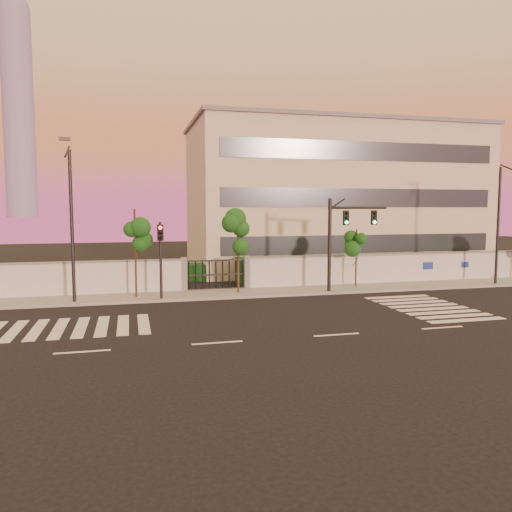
# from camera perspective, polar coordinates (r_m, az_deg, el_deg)

# --- Properties ---
(ground) EXTENTS (120.00, 120.00, 0.00)m
(ground) POSITION_cam_1_polar(r_m,az_deg,el_deg) (21.18, 9.18, -8.89)
(ground) COLOR black
(ground) RESTS_ON ground
(sidewalk) EXTENTS (60.00, 3.00, 0.15)m
(sidewalk) POSITION_cam_1_polar(r_m,az_deg,el_deg) (30.87, 1.40, -4.12)
(sidewalk) COLOR gray
(sidewalk) RESTS_ON ground
(perimeter_wall) EXTENTS (60.00, 0.36, 2.20)m
(perimeter_wall) POSITION_cam_1_polar(r_m,az_deg,el_deg) (32.18, 0.86, -1.93)
(perimeter_wall) COLOR silver
(perimeter_wall) RESTS_ON ground
(hedge_row) EXTENTS (41.00, 4.25, 1.80)m
(hedge_row) POSITION_cam_1_polar(r_m,az_deg,el_deg) (35.11, 1.37, -1.72)
(hedge_row) COLOR #0F3315
(hedge_row) RESTS_ON ground
(institutional_building) EXTENTS (24.40, 12.40, 12.25)m
(institutional_building) POSITION_cam_1_polar(r_m,az_deg,el_deg) (44.28, 8.69, 6.64)
(institutional_building) COLOR beige
(institutional_building) RESTS_ON ground
(distant_skyscraper) EXTENTS (16.00, 16.00, 118.00)m
(distant_skyscraper) POSITION_cam_1_polar(r_m,az_deg,el_deg) (309.39, -25.56, 15.58)
(distant_skyscraper) COLOR gray
(distant_skyscraper) RESTS_ON ground
(road_markings) EXTENTS (57.00, 7.62, 0.02)m
(road_markings) POSITION_cam_1_polar(r_m,az_deg,el_deg) (24.09, 2.11, -7.04)
(road_markings) COLOR silver
(road_markings) RESTS_ON ground
(street_tree_c) EXTENTS (1.50, 1.20, 5.19)m
(street_tree_c) POSITION_cam_1_polar(r_m,az_deg,el_deg) (29.21, -13.63, 2.56)
(street_tree_c) COLOR #382314
(street_tree_c) RESTS_ON ground
(street_tree_d) EXTENTS (1.62, 1.29, 5.10)m
(street_tree_d) POSITION_cam_1_polar(r_m,az_deg,el_deg) (29.93, -2.02, 2.66)
(street_tree_d) COLOR #382314
(street_tree_d) RESTS_ON ground
(street_tree_e) EXTENTS (1.31, 1.04, 3.87)m
(street_tree_e) POSITION_cam_1_polar(r_m,az_deg,el_deg) (32.83, 11.42, 1.24)
(street_tree_e) COLOR #382314
(street_tree_e) RESTS_ON ground
(traffic_signal_main) EXTENTS (3.62, 1.20, 5.81)m
(traffic_signal_main) POSITION_cam_1_polar(r_m,az_deg,el_deg) (30.94, 9.68, 2.54)
(traffic_signal_main) COLOR black
(traffic_signal_main) RESTS_ON ground
(traffic_signal_secondary) EXTENTS (0.35, 0.34, 4.47)m
(traffic_signal_secondary) POSITION_cam_1_polar(r_m,az_deg,el_deg) (28.41, -10.85, 0.56)
(traffic_signal_secondary) COLOR black
(traffic_signal_secondary) RESTS_ON ground
(streetlight_west) EXTENTS (0.52, 2.10, 8.72)m
(streetlight_west) POSITION_cam_1_polar(r_m,az_deg,el_deg) (28.47, -20.37, 4.11)
(streetlight_west) COLOR black
(streetlight_west) RESTS_ON ground
(streetlight_east) EXTENTS (0.50, 2.00, 8.32)m
(streetlight_east) POSITION_cam_1_polar(r_m,az_deg,el_deg) (36.98, 26.13, 3.80)
(streetlight_east) COLOR black
(streetlight_east) RESTS_ON ground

